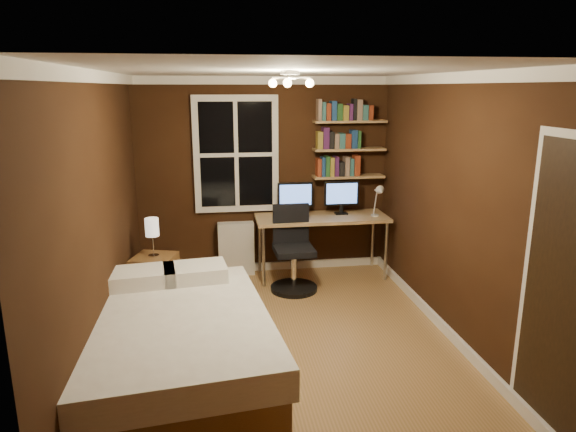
{
  "coord_description": "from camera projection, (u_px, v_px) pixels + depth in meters",
  "views": [
    {
      "loc": [
        -0.65,
        -4.37,
        2.37
      ],
      "look_at": [
        0.07,
        0.45,
        1.14
      ],
      "focal_mm": 32.0,
      "sensor_mm": 36.0,
      "label": 1
    }
  ],
  "objects": [
    {
      "name": "floor",
      "position": [
        288.0,
        344.0,
        4.86
      ],
      "size": [
        4.2,
        4.2,
        0.0
      ],
      "primitive_type": "plane",
      "color": "olive",
      "rests_on": "ground"
    },
    {
      "name": "wall_back",
      "position": [
        264.0,
        177.0,
        6.57
      ],
      "size": [
        3.2,
        0.04,
        2.5
      ],
      "primitive_type": "cube",
      "color": "black",
      "rests_on": "ground"
    },
    {
      "name": "wall_left",
      "position": [
        101.0,
        223.0,
        4.33
      ],
      "size": [
        0.04,
        4.2,
        2.5
      ],
      "primitive_type": "cube",
      "color": "black",
      "rests_on": "ground"
    },
    {
      "name": "wall_right",
      "position": [
        458.0,
        210.0,
        4.78
      ],
      "size": [
        0.04,
        4.2,
        2.5
      ],
      "primitive_type": "cube",
      "color": "black",
      "rests_on": "ground"
    },
    {
      "name": "ceiling",
      "position": [
        288.0,
        71.0,
        4.25
      ],
      "size": [
        3.2,
        4.2,
        0.02
      ],
      "primitive_type": "cube",
      "color": "white",
      "rests_on": "wall_back"
    },
    {
      "name": "window",
      "position": [
        236.0,
        155.0,
        6.41
      ],
      "size": [
        1.06,
        0.06,
        1.46
      ],
      "primitive_type": "cube",
      "color": "white",
      "rests_on": "wall_back"
    },
    {
      "name": "door",
      "position": [
        563.0,
        299.0,
        3.35
      ],
      "size": [
        0.03,
        0.82,
        2.05
      ],
      "primitive_type": null,
      "color": "black",
      "rests_on": "ground"
    },
    {
      "name": "ceiling_fixture",
      "position": [
        290.0,
        83.0,
        4.18
      ],
      "size": [
        0.44,
        0.44,
        0.18
      ],
      "primitive_type": null,
      "color": "beige",
      "rests_on": "ceiling"
    },
    {
      "name": "bookshelf_lower",
      "position": [
        348.0,
        176.0,
        6.61
      ],
      "size": [
        0.92,
        0.22,
        0.03
      ],
      "primitive_type": "cube",
      "color": "tan",
      "rests_on": "wall_back"
    },
    {
      "name": "books_row_lower",
      "position": [
        349.0,
        166.0,
        6.58
      ],
      "size": [
        0.54,
        0.16,
        0.23
      ],
      "primitive_type": null,
      "color": "maroon",
      "rests_on": "bookshelf_lower"
    },
    {
      "name": "bookshelf_middle",
      "position": [
        349.0,
        149.0,
        6.52
      ],
      "size": [
        0.92,
        0.22,
        0.03
      ],
      "primitive_type": "cube",
      "color": "tan",
      "rests_on": "wall_back"
    },
    {
      "name": "books_row_middle",
      "position": [
        349.0,
        139.0,
        6.49
      ],
      "size": [
        0.48,
        0.16,
        0.23
      ],
      "primitive_type": null,
      "color": "navy",
      "rests_on": "bookshelf_middle"
    },
    {
      "name": "bookshelf_upper",
      "position": [
        350.0,
        121.0,
        6.44
      ],
      "size": [
        0.92,
        0.22,
        0.03
      ],
      "primitive_type": "cube",
      "color": "tan",
      "rests_on": "wall_back"
    },
    {
      "name": "books_row_upper",
      "position": [
        350.0,
        111.0,
        6.41
      ],
      "size": [
        0.66,
        0.16,
        0.23
      ],
      "primitive_type": null,
      "color": "#245525",
      "rests_on": "bookshelf_upper"
    },
    {
      "name": "bed",
      "position": [
        176.0,
        344.0,
        4.24
      ],
      "size": [
        1.74,
        2.25,
        0.71
      ],
      "rotation": [
        0.0,
        0.0,
        0.12
      ],
      "color": "brown",
      "rests_on": "ground"
    },
    {
      "name": "nightstand",
      "position": [
        155.0,
        279.0,
        5.77
      ],
      "size": [
        0.54,
        0.54,
        0.54
      ],
      "primitive_type": "cube",
      "rotation": [
        0.0,
        0.0,
        -0.29
      ],
      "color": "brown",
      "rests_on": "ground"
    },
    {
      "name": "bedside_lamp",
      "position": [
        153.0,
        237.0,
        5.65
      ],
      "size": [
        0.15,
        0.15,
        0.44
      ],
      "primitive_type": null,
      "color": "beige",
      "rests_on": "nightstand"
    },
    {
      "name": "radiator",
      "position": [
        236.0,
        249.0,
        6.62
      ],
      "size": [
        0.46,
        0.16,
        0.69
      ],
      "primitive_type": "cube",
      "color": "silver",
      "rests_on": "ground"
    },
    {
      "name": "desk",
      "position": [
        322.0,
        221.0,
        6.48
      ],
      "size": [
        1.66,
        0.62,
        0.79
      ],
      "color": "tan",
      "rests_on": "ground"
    },
    {
      "name": "monitor_left",
      "position": [
        295.0,
        199.0,
        6.44
      ],
      "size": [
        0.45,
        0.12,
        0.43
      ],
      "primitive_type": null,
      "color": "black",
      "rests_on": "desk"
    },
    {
      "name": "monitor_right",
      "position": [
        341.0,
        198.0,
        6.53
      ],
      "size": [
        0.45,
        0.12,
        0.43
      ],
      "primitive_type": null,
      "color": "black",
      "rests_on": "desk"
    },
    {
      "name": "desk_lamp",
      "position": [
        378.0,
        200.0,
        6.34
      ],
      "size": [
        0.14,
        0.32,
        0.44
      ],
      "primitive_type": null,
      "color": "silver",
      "rests_on": "desk"
    },
    {
      "name": "office_chair",
      "position": [
        293.0,
        258.0,
        6.12
      ],
      "size": [
        0.56,
        0.56,
        1.02
      ],
      "rotation": [
        0.0,
        0.0,
        0.03
      ],
      "color": "black",
      "rests_on": "ground"
    }
  ]
}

